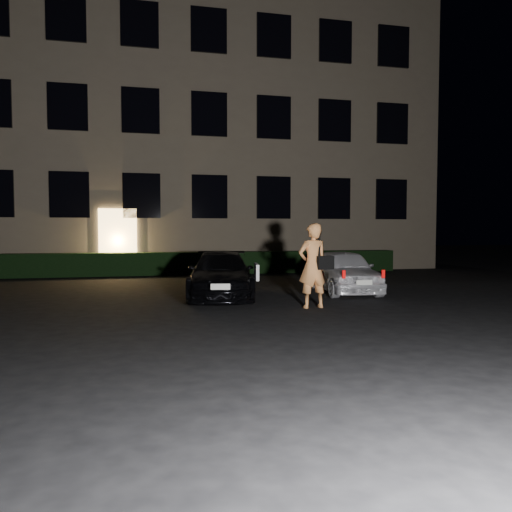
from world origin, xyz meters
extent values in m
plane|color=black|center=(0.00, 0.00, 0.00)|extent=(80.00, 80.00, 0.00)
cube|color=#6F604F|center=(0.00, 15.00, 6.00)|extent=(20.00, 8.00, 12.00)
cube|color=#F2C16E|center=(-3.50, 10.94, 1.25)|extent=(1.40, 0.10, 2.50)
cube|color=black|center=(-5.20, 10.94, 3.00)|extent=(1.40, 0.10, 1.70)
cube|color=black|center=(-2.60, 10.94, 3.00)|extent=(1.40, 0.10, 1.70)
cube|color=black|center=(0.00, 10.94, 3.00)|extent=(1.40, 0.10, 1.70)
cube|color=black|center=(2.60, 10.94, 3.00)|extent=(1.40, 0.10, 1.70)
cube|color=black|center=(5.20, 10.94, 3.00)|extent=(1.40, 0.10, 1.70)
cube|color=black|center=(7.80, 10.94, 3.00)|extent=(1.40, 0.10, 1.70)
cube|color=black|center=(-5.20, 10.94, 6.20)|extent=(1.40, 0.10, 1.70)
cube|color=black|center=(-2.60, 10.94, 6.20)|extent=(1.40, 0.10, 1.70)
cube|color=black|center=(0.00, 10.94, 6.20)|extent=(1.40, 0.10, 1.70)
cube|color=black|center=(2.60, 10.94, 6.20)|extent=(1.40, 0.10, 1.70)
cube|color=black|center=(5.20, 10.94, 6.20)|extent=(1.40, 0.10, 1.70)
cube|color=black|center=(7.80, 10.94, 6.20)|extent=(1.40, 0.10, 1.70)
cube|color=black|center=(-5.20, 10.94, 9.40)|extent=(1.40, 0.10, 1.70)
cube|color=black|center=(-2.60, 10.94, 9.40)|extent=(1.40, 0.10, 1.70)
cube|color=black|center=(0.00, 10.94, 9.40)|extent=(1.40, 0.10, 1.70)
cube|color=black|center=(2.60, 10.94, 9.40)|extent=(1.40, 0.10, 1.70)
cube|color=black|center=(5.20, 10.94, 9.40)|extent=(1.40, 0.10, 1.70)
cube|color=black|center=(7.80, 10.94, 9.40)|extent=(1.40, 0.10, 1.70)
cube|color=black|center=(0.00, 10.50, 0.42)|extent=(15.00, 0.70, 0.85)
imported|color=black|center=(-0.66, 3.79, 0.57)|extent=(2.18, 4.10, 1.13)
cube|color=white|center=(0.06, 2.94, 0.70)|extent=(0.20, 0.81, 0.38)
cube|color=silver|center=(-0.98, 1.79, 0.49)|extent=(0.41, 0.10, 0.13)
imported|color=silver|center=(2.74, 4.01, 0.59)|extent=(1.74, 3.56, 1.17)
cube|color=red|center=(2.08, 2.43, 0.64)|extent=(0.07, 0.05, 0.20)
cube|color=red|center=(3.05, 2.33, 0.64)|extent=(0.07, 0.05, 0.20)
cube|color=silver|center=(2.56, 2.34, 0.44)|extent=(0.39, 0.08, 0.12)
imported|color=#EC9551|center=(1.01, 1.62, 0.92)|extent=(0.72, 0.52, 1.84)
cube|color=black|center=(1.26, 1.53, 0.99)|extent=(0.39, 0.21, 0.29)
cube|color=black|center=(1.13, 1.55, 1.41)|extent=(0.05, 0.07, 0.57)
camera|label=1|loc=(-2.58, -8.62, 1.70)|focal=35.00mm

